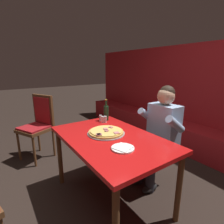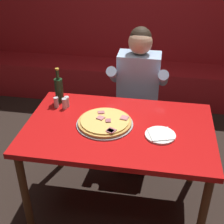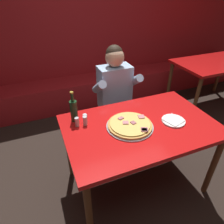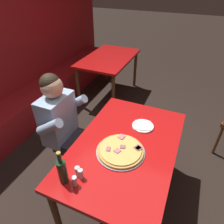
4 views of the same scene
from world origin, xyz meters
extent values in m
plane|color=black|center=(0.00, 0.00, 0.00)|extent=(24.00, 24.00, 0.00)
cube|color=#A3191E|center=(0.00, 2.18, 0.95)|extent=(6.80, 0.16, 1.90)
cube|color=#A3191E|center=(0.00, 1.86, 0.23)|extent=(6.46, 0.48, 0.46)
cylinder|color=brown|center=(-0.61, -0.37, 0.37)|extent=(0.06, 0.06, 0.73)
cylinder|color=brown|center=(0.61, -0.37, 0.37)|extent=(0.06, 0.06, 0.73)
cylinder|color=brown|center=(-0.61, 0.37, 0.37)|extent=(0.06, 0.06, 0.73)
cylinder|color=brown|center=(0.61, 0.37, 0.37)|extent=(0.06, 0.06, 0.73)
cube|color=red|center=(0.00, 0.00, 0.75)|extent=(1.35, 0.86, 0.04)
cylinder|color=#9E9EA3|center=(-0.10, 0.01, 0.78)|extent=(0.41, 0.41, 0.01)
cylinder|color=#C69347|center=(-0.10, 0.01, 0.79)|extent=(0.39, 0.39, 0.02)
cylinder|color=#E5BC5B|center=(-0.10, 0.01, 0.81)|extent=(0.35, 0.35, 0.01)
cube|color=#A85B66|center=(-0.03, -0.12, 0.82)|extent=(0.07, 0.07, 0.01)
cube|color=#B76670|center=(-0.15, 0.10, 0.82)|extent=(0.06, 0.05, 0.01)
cube|color=#C6757A|center=(-0.04, -0.13, 0.82)|extent=(0.06, 0.06, 0.01)
cube|color=#C6757A|center=(0.03, 0.05, 0.82)|extent=(0.07, 0.06, 0.01)
cube|color=#C6757A|center=(-0.14, 0.03, 0.82)|extent=(0.06, 0.06, 0.01)
cube|color=#A85B66|center=(-0.08, 0.00, 0.82)|extent=(0.05, 0.05, 0.01)
cylinder|color=white|center=(0.30, -0.07, 0.78)|extent=(0.21, 0.21, 0.01)
cube|color=white|center=(0.30, -0.07, 0.79)|extent=(0.19, 0.19, 0.01)
cylinder|color=#19381E|center=(-0.53, 0.28, 0.87)|extent=(0.07, 0.07, 0.20)
cylinder|color=#19381E|center=(-0.53, 0.28, 1.01)|extent=(0.03, 0.03, 0.08)
cylinder|color=#B29933|center=(-0.53, 0.28, 1.06)|extent=(0.03, 0.03, 0.01)
cylinder|color=silver|center=(-0.53, 0.19, 0.81)|extent=(0.04, 0.04, 0.07)
cylinder|color=#B23323|center=(-0.53, 0.19, 0.80)|extent=(0.03, 0.03, 0.04)
cylinder|color=silver|center=(-0.53, 0.19, 0.85)|extent=(0.04, 0.04, 0.01)
cylinder|color=silver|center=(-0.46, 0.18, 0.81)|extent=(0.04, 0.04, 0.07)
cylinder|color=#516B33|center=(-0.46, 0.18, 0.80)|extent=(0.03, 0.03, 0.04)
cylinder|color=silver|center=(-0.46, 0.18, 0.85)|extent=(0.04, 0.04, 0.01)
cylinder|color=silver|center=(-0.44, 0.21, 0.81)|extent=(0.04, 0.04, 0.07)
cylinder|color=#28231E|center=(-0.44, 0.21, 0.80)|extent=(0.03, 0.03, 0.04)
cylinder|color=silver|center=(-0.44, 0.21, 0.85)|extent=(0.04, 0.04, 0.01)
ellipsoid|color=black|center=(-0.03, 0.47, 0.04)|extent=(0.11, 0.24, 0.09)
ellipsoid|color=black|center=(0.17, 0.47, 0.04)|extent=(0.11, 0.24, 0.09)
cylinder|color=#282833|center=(-0.03, 0.47, 0.23)|extent=(0.11, 0.11, 0.43)
cylinder|color=#282833|center=(0.17, 0.47, 0.23)|extent=(0.11, 0.11, 0.43)
cube|color=#282833|center=(0.07, 0.57, 0.51)|extent=(0.34, 0.40, 0.12)
cube|color=#9EBCE0|center=(0.07, 0.77, 0.78)|extent=(0.38, 0.22, 0.52)
cylinder|color=#9EBCE0|center=(-0.15, 0.69, 0.86)|extent=(0.09, 0.30, 0.25)
cylinder|color=#9EBCE0|center=(0.29, 0.69, 0.86)|extent=(0.09, 0.30, 0.25)
sphere|color=#D6A884|center=(0.07, 0.77, 1.15)|extent=(0.21, 0.21, 0.21)
sphere|color=#2D2319|center=(0.07, 0.78, 1.18)|extent=(0.19, 0.19, 0.19)
camera|label=1|loc=(1.43, -0.96, 1.49)|focal=28.00mm
camera|label=2|loc=(0.26, -1.83, 2.02)|focal=50.00mm
camera|label=3|loc=(-0.77, -1.22, 1.83)|focal=32.00mm
camera|label=4|loc=(-1.21, -0.39, 2.02)|focal=32.00mm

